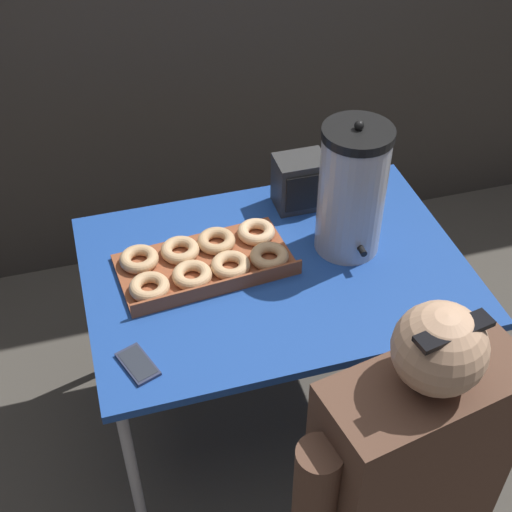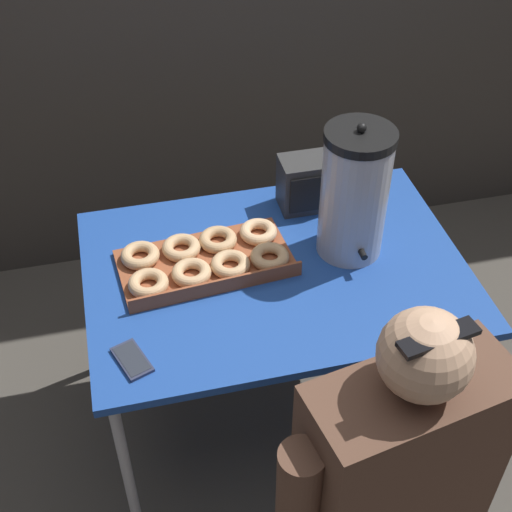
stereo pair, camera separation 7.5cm
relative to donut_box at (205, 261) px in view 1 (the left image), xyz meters
name	(u,v)px [view 1 (the left image)]	position (x,y,z in m)	size (l,w,h in m)	color
ground_plane	(272,408)	(0.20, -0.06, -0.74)	(12.00, 12.00, 0.00)	#4C473F
folding_table	(275,278)	(0.20, -0.06, -0.07)	(1.15, 0.82, 0.71)	#1E479E
donut_box	(205,261)	(0.00, 0.00, 0.00)	(0.55, 0.32, 0.05)	brown
coffee_urn	(352,191)	(0.45, -0.02, 0.19)	(0.21, 0.23, 0.45)	#B7B7BC
cell_phone	(138,364)	(-0.26, -0.33, -0.02)	(0.11, 0.15, 0.01)	#2D334C
space_heater	(300,182)	(0.37, 0.22, 0.07)	(0.16, 0.13, 0.18)	#333333
person_seated	(402,493)	(0.31, -0.79, -0.17)	(0.61, 0.32, 1.20)	#33332D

